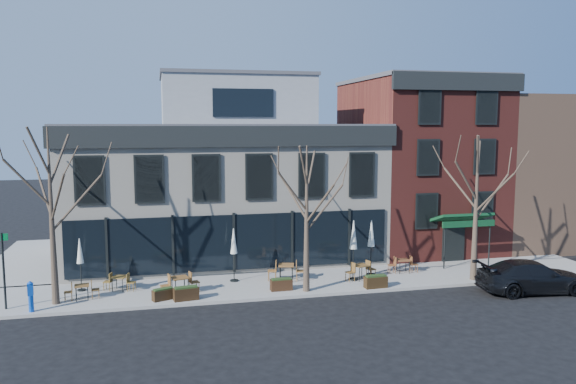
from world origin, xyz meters
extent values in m
plane|color=black|center=(0.00, 0.00, 0.00)|extent=(120.00, 120.00, 0.00)
cube|color=gray|center=(3.25, -2.15, 0.07)|extent=(33.50, 4.70, 0.15)
cube|color=gray|center=(-11.25, 6.00, 0.07)|extent=(4.50, 12.00, 0.15)
cube|color=silver|center=(0.00, 5.00, 4.00)|extent=(18.00, 10.00, 8.00)
cube|color=#47474C|center=(0.00, 5.00, 8.05)|extent=(18.30, 10.30, 0.30)
cube|color=black|center=(0.00, -0.12, 7.55)|extent=(18.30, 0.25, 1.10)
cube|color=black|center=(-9.12, 5.00, 7.55)|extent=(0.25, 10.30, 1.10)
cube|color=black|center=(0.00, -0.06, 1.90)|extent=(17.20, 0.12, 3.00)
cube|color=black|center=(-9.06, 4.00, 1.90)|extent=(0.12, 7.50, 3.00)
cube|color=gray|center=(1.00, 6.00, 9.60)|extent=(9.00, 6.50, 3.00)
cube|color=maroon|center=(13.00, 5.00, 5.50)|extent=(8.00, 10.00, 11.00)
cube|color=#47474C|center=(13.00, 5.00, 11.05)|extent=(8.20, 10.20, 0.25)
cube|color=black|center=(13.00, -0.12, 10.60)|extent=(8.20, 0.25, 1.00)
cube|color=#0C371C|center=(13.00, -0.85, 2.90)|extent=(3.20, 1.66, 0.67)
cube|color=black|center=(13.00, -0.05, 1.25)|extent=(1.40, 0.10, 2.50)
cube|color=#8C664C|center=(23.00, 6.00, 5.00)|extent=(12.00, 12.00, 10.00)
cone|color=#382B21|center=(-8.50, -3.20, 4.11)|extent=(0.34, 0.34, 7.92)
cylinder|color=#382B21|center=(-7.43, -3.01, 4.68)|extent=(2.23, 0.50, 2.48)
cylinder|color=#382B21|center=(-8.95, -2.23, 5.14)|extent=(1.03, 2.05, 2.14)
cylinder|color=#382B21|center=(-9.34, -3.51, 5.65)|extent=(1.80, 0.75, 2.21)
cylinder|color=#382B21|center=(-8.05, -4.16, 5.05)|extent=(1.03, 2.04, 2.28)
cone|color=#382B21|center=(3.00, -3.90, 3.67)|extent=(0.34, 0.34, 7.04)
cylinder|color=#382B21|center=(3.95, -3.73, 4.18)|extent=(2.00, 0.46, 2.21)
cylinder|color=#382B21|center=(2.60, -3.04, 4.59)|extent=(0.93, 1.84, 1.91)
cylinder|color=#382B21|center=(2.25, -4.17, 5.04)|extent=(1.61, 0.68, 1.97)
cylinder|color=#382B21|center=(3.40, -4.76, 4.51)|extent=(0.93, 1.83, 2.03)
cone|color=#382B21|center=(12.00, -3.90, 3.89)|extent=(0.34, 0.34, 7.48)
cylinder|color=#382B21|center=(13.01, -3.72, 4.43)|extent=(2.12, 0.48, 2.35)
cylinder|color=#382B21|center=(11.57, -2.99, 4.86)|extent=(0.98, 1.94, 2.03)
cylinder|color=#382B21|center=(11.20, -4.19, 5.35)|extent=(1.71, 0.71, 2.09)
cylinder|color=#382B21|center=(12.42, -4.81, 4.78)|extent=(0.98, 1.94, 2.16)
cylinder|color=black|center=(-10.50, -3.50, 1.85)|extent=(0.10, 0.10, 3.40)
cube|color=#005926|center=(-10.50, -3.50, 3.35)|extent=(0.50, 0.04, 0.30)
imported|color=black|center=(13.84, -6.12, 0.78)|extent=(5.58, 2.68, 1.57)
cylinder|color=#0E44B8|center=(-9.33, -4.15, 0.52)|extent=(0.21, 0.21, 0.73)
cube|color=#0E44B8|center=(-9.33, -4.15, 1.15)|extent=(0.25, 0.21, 0.52)
cone|color=#0E44B8|center=(-9.33, -4.15, 1.46)|extent=(0.27, 0.27, 0.13)
cube|color=brown|center=(-7.42, -2.84, 0.81)|extent=(0.70, 0.70, 0.04)
cylinder|color=black|center=(-7.65, -3.12, 0.48)|extent=(0.04, 0.04, 0.65)
cylinder|color=black|center=(-7.14, -3.06, 0.48)|extent=(0.04, 0.04, 0.65)
cylinder|color=black|center=(-7.70, -2.61, 0.48)|extent=(0.04, 0.04, 0.65)
cylinder|color=black|center=(-7.20, -2.56, 0.48)|extent=(0.04, 0.04, 0.65)
cube|color=brown|center=(-5.83, -1.75, 0.82)|extent=(0.82, 0.82, 0.04)
cylinder|color=black|center=(-6.15, -1.91, 0.48)|extent=(0.04, 0.04, 0.66)
cylinder|color=black|center=(-5.67, -2.08, 0.48)|extent=(0.04, 0.04, 0.66)
cylinder|color=black|center=(-5.98, -1.42, 0.48)|extent=(0.04, 0.04, 0.66)
cylinder|color=black|center=(-5.50, -1.59, 0.48)|extent=(0.04, 0.04, 0.66)
cube|color=brown|center=(-2.98, -3.00, 0.94)|extent=(0.93, 0.93, 0.04)
cylinder|color=black|center=(-3.20, -3.37, 0.54)|extent=(0.04, 0.04, 0.78)
cylinder|color=black|center=(-2.61, -3.22, 0.54)|extent=(0.04, 0.04, 0.78)
cylinder|color=black|center=(-3.35, -2.78, 0.54)|extent=(0.04, 0.04, 0.78)
cylinder|color=black|center=(-2.76, -2.63, 0.54)|extent=(0.04, 0.04, 0.78)
cube|color=brown|center=(2.46, -1.89, 0.97)|extent=(0.96, 0.96, 0.04)
cylinder|color=black|center=(2.08, -2.12, 0.55)|extent=(0.04, 0.04, 0.81)
cylinder|color=black|center=(2.68, -2.27, 0.55)|extent=(0.04, 0.04, 0.81)
cylinder|color=black|center=(2.24, -1.51, 0.55)|extent=(0.04, 0.04, 0.81)
cylinder|color=black|center=(2.84, -1.67, 0.55)|extent=(0.04, 0.04, 0.81)
cube|color=brown|center=(6.28, -2.57, 0.90)|extent=(0.89, 0.89, 0.04)
cylinder|color=black|center=(6.08, -2.92, 0.52)|extent=(0.04, 0.04, 0.74)
cylinder|color=black|center=(6.64, -2.77, 0.52)|extent=(0.04, 0.04, 0.74)
cylinder|color=black|center=(5.93, -2.37, 0.52)|extent=(0.04, 0.04, 0.74)
cylinder|color=black|center=(6.48, -2.22, 0.52)|extent=(0.04, 0.04, 0.74)
cube|color=brown|center=(9.00, -1.81, 0.85)|extent=(0.73, 0.73, 0.04)
cylinder|color=black|center=(8.71, -2.06, 0.50)|extent=(0.04, 0.04, 0.69)
cylinder|color=black|center=(9.25, -2.10, 0.50)|extent=(0.04, 0.04, 0.69)
cylinder|color=black|center=(8.75, -1.52, 0.50)|extent=(0.04, 0.04, 0.69)
cylinder|color=black|center=(9.29, -1.57, 0.50)|extent=(0.04, 0.04, 0.69)
cylinder|color=black|center=(-7.63, -1.36, 0.18)|extent=(0.41, 0.41, 0.06)
cylinder|color=black|center=(-7.63, -1.36, 1.18)|extent=(0.05, 0.05, 2.07)
cone|color=silver|center=(-7.63, -1.36, 2.12)|extent=(0.34, 0.34, 1.22)
cylinder|color=black|center=(-0.18, -1.40, 0.18)|extent=(0.44, 0.44, 0.06)
cylinder|color=black|center=(-0.18, -1.40, 1.25)|extent=(0.05, 0.05, 2.21)
cone|color=silver|center=(-0.18, -1.40, 2.26)|extent=(0.36, 0.36, 1.30)
cylinder|color=black|center=(5.87, -2.54, 0.18)|extent=(0.50, 0.50, 0.07)
cylinder|color=black|center=(5.87, -2.54, 1.40)|extent=(0.06, 0.06, 2.50)
cone|color=beige|center=(5.87, -2.54, 2.54)|extent=(0.41, 0.41, 1.48)
cylinder|color=black|center=(7.12, -1.87, 0.18)|extent=(0.48, 0.48, 0.06)
cylinder|color=black|center=(7.12, -1.87, 1.34)|extent=(0.05, 0.05, 2.38)
cone|color=silver|center=(7.12, -1.87, 2.42)|extent=(0.39, 0.39, 1.41)
cube|color=black|center=(-3.78, -3.75, 0.39)|extent=(1.05, 0.73, 0.49)
cube|color=#1E3314|center=(-3.78, -3.75, 0.66)|extent=(0.93, 0.62, 0.08)
cube|color=black|center=(-2.75, -4.00, 0.43)|extent=(1.19, 0.62, 0.57)
cube|color=#1E3314|center=(-2.75, -4.00, 0.74)|extent=(1.06, 0.52, 0.09)
cube|color=black|center=(1.84, -3.50, 0.41)|extent=(1.07, 0.45, 0.53)
cube|color=#1E3314|center=(1.84, -3.50, 0.70)|extent=(0.96, 0.36, 0.08)
cube|color=black|center=(6.49, -4.14, 0.43)|extent=(1.15, 0.52, 0.57)
cube|color=#1E3314|center=(6.49, -4.14, 0.74)|extent=(1.04, 0.42, 0.09)
camera|label=1|loc=(-3.86, -29.43, 8.19)|focal=35.00mm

